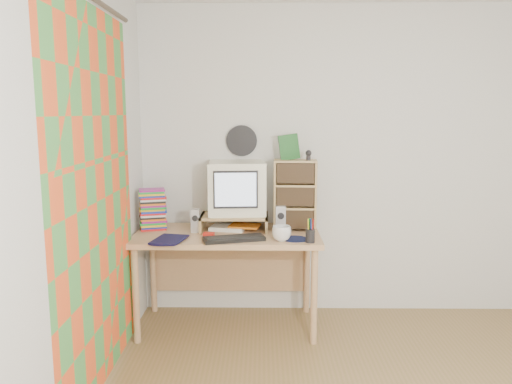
{
  "coord_description": "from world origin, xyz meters",
  "views": [
    {
      "loc": [
        -0.76,
        -2.32,
        1.66
      ],
      "look_at": [
        -0.81,
        1.33,
        1.07
      ],
      "focal_mm": 35.0,
      "sensor_mm": 36.0,
      "label": 1
    }
  ],
  "objects_px": {
    "desk": "(228,248)",
    "crt_monitor": "(237,188)",
    "keyboard": "(234,239)",
    "diary": "(156,237)",
    "dvd_stack": "(153,212)",
    "cd_rack": "(295,195)",
    "mug": "(282,233)"
  },
  "relations": [
    {
      "from": "desk",
      "to": "diary",
      "type": "distance_m",
      "value": 0.6
    },
    {
      "from": "dvd_stack",
      "to": "diary",
      "type": "relative_size",
      "value": 1.1
    },
    {
      "from": "crt_monitor",
      "to": "keyboard",
      "type": "distance_m",
      "value": 0.49
    },
    {
      "from": "mug",
      "to": "diary",
      "type": "distance_m",
      "value": 0.9
    },
    {
      "from": "crt_monitor",
      "to": "diary",
      "type": "xyz_separation_m",
      "value": [
        -0.56,
        -0.39,
        -0.3
      ]
    },
    {
      "from": "desk",
      "to": "cd_rack",
      "type": "relative_size",
      "value": 2.56
    },
    {
      "from": "keyboard",
      "to": "cd_rack",
      "type": "xyz_separation_m",
      "value": [
        0.46,
        0.36,
        0.26
      ]
    },
    {
      "from": "desk",
      "to": "crt_monitor",
      "type": "xyz_separation_m",
      "value": [
        0.07,
        0.09,
        0.46
      ]
    },
    {
      "from": "desk",
      "to": "crt_monitor",
      "type": "relative_size",
      "value": 3.26
    },
    {
      "from": "keyboard",
      "to": "dvd_stack",
      "type": "relative_size",
      "value": 1.58
    },
    {
      "from": "desk",
      "to": "dvd_stack",
      "type": "height_order",
      "value": "dvd_stack"
    },
    {
      "from": "desk",
      "to": "mug",
      "type": "xyz_separation_m",
      "value": [
        0.41,
        -0.29,
        0.19
      ]
    },
    {
      "from": "cd_rack",
      "to": "mug",
      "type": "xyz_separation_m",
      "value": [
        -0.12,
        -0.35,
        -0.22
      ]
    },
    {
      "from": "diary",
      "to": "keyboard",
      "type": "bearing_deg",
      "value": 12.38
    },
    {
      "from": "desk",
      "to": "crt_monitor",
      "type": "bearing_deg",
      "value": 51.68
    },
    {
      "from": "crt_monitor",
      "to": "mug",
      "type": "bearing_deg",
      "value": -53.03
    },
    {
      "from": "crt_monitor",
      "to": "cd_rack",
      "type": "bearing_deg",
      "value": -8.3
    },
    {
      "from": "keyboard",
      "to": "dvd_stack",
      "type": "distance_m",
      "value": 0.75
    },
    {
      "from": "crt_monitor",
      "to": "diary",
      "type": "distance_m",
      "value": 0.75
    },
    {
      "from": "keyboard",
      "to": "mug",
      "type": "relative_size",
      "value": 3.18
    },
    {
      "from": "keyboard",
      "to": "diary",
      "type": "bearing_deg",
      "value": 164.97
    },
    {
      "from": "desk",
      "to": "dvd_stack",
      "type": "distance_m",
      "value": 0.65
    },
    {
      "from": "cd_rack",
      "to": "mug",
      "type": "height_order",
      "value": "cd_rack"
    },
    {
      "from": "cd_rack",
      "to": "keyboard",
      "type": "bearing_deg",
      "value": -139.7
    },
    {
      "from": "dvd_stack",
      "to": "diary",
      "type": "distance_m",
      "value": 0.39
    },
    {
      "from": "desk",
      "to": "diary",
      "type": "xyz_separation_m",
      "value": [
        -0.49,
        -0.31,
        0.16
      ]
    },
    {
      "from": "keyboard",
      "to": "crt_monitor",
      "type": "bearing_deg",
      "value": 73.74
    },
    {
      "from": "cd_rack",
      "to": "mug",
      "type": "bearing_deg",
      "value": -105.84
    },
    {
      "from": "keyboard",
      "to": "diary",
      "type": "relative_size",
      "value": 1.74
    },
    {
      "from": "cd_rack",
      "to": "mug",
      "type": "distance_m",
      "value": 0.43
    },
    {
      "from": "desk",
      "to": "mug",
      "type": "distance_m",
      "value": 0.54
    },
    {
      "from": "desk",
      "to": "dvd_stack",
      "type": "bearing_deg",
      "value": 175.28
    }
  ]
}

